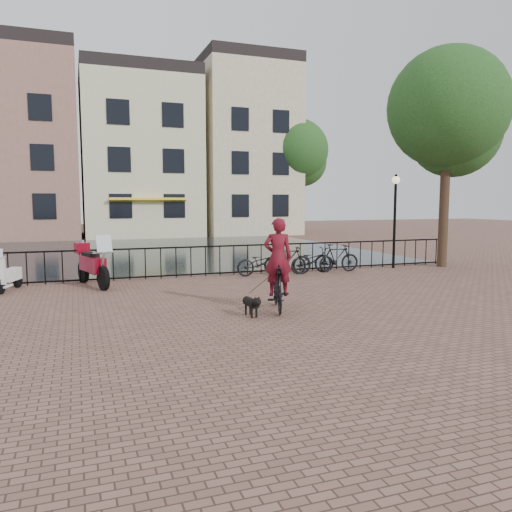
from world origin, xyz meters
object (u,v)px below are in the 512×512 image
object	(u,v)px
motorcycle	(92,259)
scooter	(9,268)
cyclist	(278,270)
dog	(251,305)
lamp_post	(395,205)

from	to	relation	value
motorcycle	scooter	bearing A→B (deg)	162.45
cyclist	dog	distance (m)	1.11
dog	scooter	bearing A→B (deg)	130.66
lamp_post	dog	world-z (taller)	lamp_post
scooter	motorcycle	bearing A→B (deg)	17.80
scooter	lamp_post	bearing A→B (deg)	19.91
lamp_post	cyclist	bearing A→B (deg)	-142.37
cyclist	dog	xyz separation A→B (m)	(-0.78, -0.36, -0.70)
dog	lamp_post	bearing A→B (deg)	31.66
dog	scooter	distance (m)	7.56
motorcycle	scooter	world-z (taller)	motorcycle
motorcycle	lamp_post	bearing A→B (deg)	-15.00
lamp_post	dog	bearing A→B (deg)	-143.53
cyclist	scooter	size ratio (longest dim) A/B	1.75
motorcycle	scooter	xyz separation A→B (m)	(-2.25, 0.01, -0.17)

